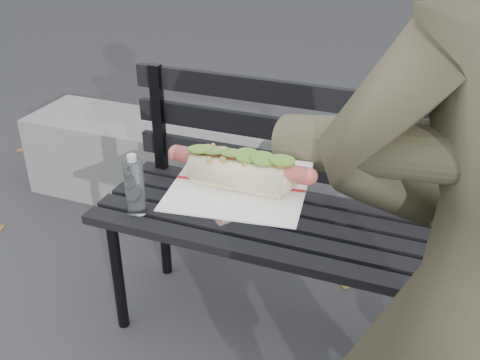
% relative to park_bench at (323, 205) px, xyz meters
% --- Properties ---
extents(park_bench, '(1.50, 0.44, 0.88)m').
position_rel_park_bench_xyz_m(park_bench, '(0.00, 0.00, 0.00)').
color(park_bench, black).
rests_on(park_bench, ground).
extents(concrete_block, '(1.20, 0.40, 0.40)m').
position_rel_park_bench_xyz_m(concrete_block, '(-1.03, 0.64, -0.32)').
color(concrete_block, slate).
rests_on(concrete_block, ground).
extents(held_hotdog, '(0.62, 0.32, 0.20)m').
position_rel_park_bench_xyz_m(held_hotdog, '(0.25, -0.81, 0.58)').
color(held_hotdog, '#47432F').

